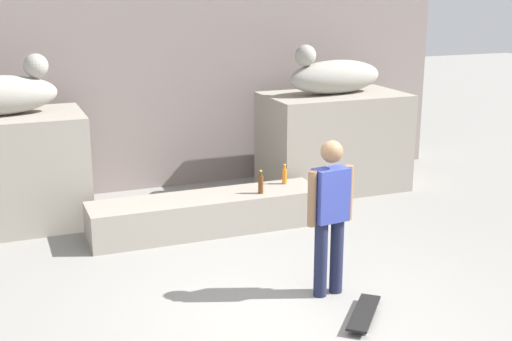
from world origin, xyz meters
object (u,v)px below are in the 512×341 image
object	(u,v)px
skateboard	(364,313)
bottle_brown	(261,184)
statue_reclining_right	(333,76)
bottle_orange	(285,176)
skater	(330,211)

from	to	relation	value
skateboard	bottle_brown	xyz separation A→B (m)	(0.03, 2.80, 0.55)
statue_reclining_right	skateboard	world-z (taller)	statue_reclining_right
statue_reclining_right	bottle_orange	distance (m)	2.01
statue_reclining_right	skater	bearing A→B (deg)	55.76
bottle_orange	statue_reclining_right	bearing A→B (deg)	38.84
skater	skateboard	xyz separation A→B (m)	(0.07, -0.64, -0.86)
skater	skateboard	distance (m)	1.07
statue_reclining_right	bottle_brown	xyz separation A→B (m)	(-1.72, -1.30, -1.19)
bottle_brown	statue_reclining_right	bearing A→B (deg)	37.04
skater	bottle_orange	xyz separation A→B (m)	(0.57, 2.45, -0.33)
skater	bottle_brown	world-z (taller)	skater
statue_reclining_right	skateboard	size ratio (longest dim) A/B	2.24
skateboard	skater	bearing A→B (deg)	-133.68
statue_reclining_right	skateboard	xyz separation A→B (m)	(-1.76, -4.10, -1.74)
skater	bottle_brown	distance (m)	2.18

